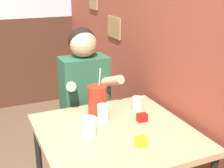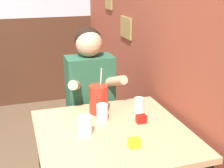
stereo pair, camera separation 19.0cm
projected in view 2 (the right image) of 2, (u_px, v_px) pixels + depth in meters
brick_wall_right at (130, 4)px, 2.72m from camera, size 0.08×4.66×2.70m
main_table at (113, 142)px, 1.83m from camera, size 0.87×0.87×0.74m
person_seated at (91, 107)px, 2.36m from camera, size 0.42×0.40×1.25m
cocktail_pitcher at (99, 99)px, 2.02m from camera, size 0.12×0.12×0.31m
glass_near_pitcher at (102, 113)px, 1.91m from camera, size 0.07×0.07×0.11m
glass_center at (85, 126)px, 1.75m from camera, size 0.08×0.08×0.11m
glass_far_side at (139, 105)px, 2.05m from camera, size 0.07×0.07×0.09m
condiment_ketchup at (141, 119)px, 1.90m from camera, size 0.06×0.04×0.05m
condiment_mustard at (134, 143)px, 1.63m from camera, size 0.06×0.04×0.05m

